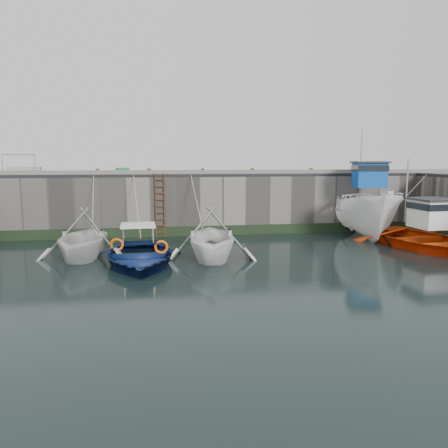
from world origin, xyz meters
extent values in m
plane|color=black|center=(0.00, 0.00, 0.00)|extent=(120.00, 120.00, 0.00)
cube|color=slate|center=(0.00, 12.50, 1.50)|extent=(30.00, 5.00, 3.00)
cube|color=black|center=(0.00, 12.50, 3.08)|extent=(30.00, 5.00, 0.16)
cube|color=slate|center=(0.00, 10.15, 3.26)|extent=(30.00, 0.30, 0.20)
cube|color=black|center=(0.00, 9.96, 0.25)|extent=(30.00, 0.08, 0.50)
cylinder|color=#3F1E0F|center=(-2.22, 9.92, 1.60)|extent=(0.07, 0.07, 3.20)
cylinder|color=#3F1E0F|center=(-1.78, 9.92, 1.60)|extent=(0.07, 0.07, 3.20)
cube|color=#3F1E0F|center=(-2.00, 9.90, 0.25)|extent=(0.44, 0.06, 0.05)
cube|color=#3F1E0F|center=(-2.00, 9.90, 0.58)|extent=(0.44, 0.06, 0.05)
cube|color=#3F1E0F|center=(-2.00, 9.90, 0.91)|extent=(0.44, 0.06, 0.05)
cube|color=#3F1E0F|center=(-2.00, 9.90, 1.24)|extent=(0.44, 0.06, 0.05)
cube|color=#3F1E0F|center=(-2.00, 9.90, 1.57)|extent=(0.44, 0.06, 0.05)
cube|color=#3F1E0F|center=(-2.00, 9.90, 1.90)|extent=(0.44, 0.06, 0.05)
cube|color=#3F1E0F|center=(-2.00, 9.90, 2.23)|extent=(0.44, 0.06, 0.05)
cube|color=#3F1E0F|center=(-2.00, 9.90, 2.56)|extent=(0.44, 0.06, 0.05)
cube|color=#3F1E0F|center=(-2.00, 9.90, 2.89)|extent=(0.44, 0.06, 0.05)
imported|color=silver|center=(-5.08, 5.58, 0.00)|extent=(4.16, 4.70, 2.30)
imported|color=#0B1A47|center=(-2.88, 4.29, 0.00)|extent=(3.96, 5.42, 1.10)
imported|color=silver|center=(-0.08, 4.69, 0.00)|extent=(4.28, 4.84, 2.37)
imported|color=white|center=(8.49, 8.98, 1.08)|extent=(4.33, 7.84, 2.86)
cube|color=#0B48AD|center=(8.36, 8.40, 3.11)|extent=(1.69, 1.77, 1.20)
cube|color=black|center=(8.36, 8.40, 3.46)|extent=(1.76, 1.84, 0.28)
cube|color=#262628|center=(8.36, 8.40, 3.75)|extent=(1.93, 2.01, 0.08)
cylinder|color=#A5A8AD|center=(8.75, 10.15, 4.01)|extent=(0.08, 0.08, 3.00)
imported|color=#FF4A0D|center=(9.50, 5.54, 0.30)|extent=(4.93, 6.60, 1.31)
cube|color=white|center=(9.54, 4.94, 1.56)|extent=(1.50, 1.59, 1.20)
cube|color=black|center=(9.54, 4.94, 1.91)|extent=(1.56, 1.66, 0.28)
cube|color=#262628|center=(9.54, 4.94, 2.20)|extent=(1.71, 1.81, 0.08)
cylinder|color=#A5A8AD|center=(9.42, 6.74, 2.46)|extent=(0.08, 0.08, 3.00)
cube|color=#198B3A|center=(-3.92, 12.05, 3.31)|extent=(0.74, 0.60, 0.29)
cylinder|color=#A5A8AD|center=(-9.50, 10.60, 3.66)|extent=(0.05, 0.05, 1.00)
cylinder|color=#A5A8AD|center=(-8.00, 10.60, 3.66)|extent=(0.05, 0.05, 1.00)
cylinder|color=#A5A8AD|center=(-8.75, 10.60, 4.12)|extent=(1.50, 0.05, 0.05)
cube|color=gray|center=(-8.75, 11.10, 3.25)|extent=(1.60, 0.35, 0.18)
cube|color=gray|center=(-8.75, 11.45, 3.43)|extent=(1.60, 0.35, 0.18)
cylinder|color=#3F1E0F|center=(-5.00, 10.25, 3.30)|extent=(0.18, 0.18, 0.28)
cylinder|color=#3F1E0F|center=(-2.50, 10.25, 3.30)|extent=(0.18, 0.18, 0.28)
cylinder|color=#3F1E0F|center=(0.20, 10.25, 3.30)|extent=(0.18, 0.18, 0.28)
cylinder|color=#3F1E0F|center=(2.80, 10.25, 3.30)|extent=(0.18, 0.18, 0.28)
cylinder|color=#3F1E0F|center=(6.00, 10.25, 3.30)|extent=(0.18, 0.18, 0.28)
camera|label=1|loc=(-2.21, -12.10, 3.86)|focal=35.00mm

